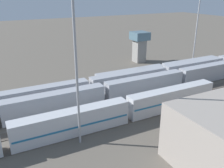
{
  "coord_description": "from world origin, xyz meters",
  "views": [
    {
      "loc": [
        35.72,
        52.64,
        26.19
      ],
      "look_at": [
        7.04,
        -2.66,
        2.5
      ],
      "focal_mm": 39.47,
      "sensor_mm": 36.0,
      "label": 1
    }
  ],
  "objects": [
    {
      "name": "track_bed_1",
      "position": [
        0.0,
        -7.5,
        0.06
      ],
      "size": [
        140.0,
        2.8,
        0.12
      ],
      "primitive_type": "cube",
      "color": "#3D3833",
      "rests_on": "ground_plane"
    },
    {
      "name": "train_on_track_5",
      "position": [
        23.41,
        12.5,
        2.6
      ],
      "size": [
        71.4,
        3.06,
        5.0
      ],
      "color": "silver",
      "rests_on": "ground_plane"
    },
    {
      "name": "ground_plane",
      "position": [
        0.0,
        0.0,
        0.0
      ],
      "size": [
        400.0,
        400.0,
        0.0
      ],
      "primitive_type": "plane",
      "color": "#60594F"
    },
    {
      "name": "track_bed_5",
      "position": [
        0.0,
        12.5,
        0.06
      ],
      "size": [
        140.0,
        2.8,
        0.12
      ],
      "primitive_type": "cube",
      "color": "#4C443D",
      "rests_on": "ground_plane"
    },
    {
      "name": "control_tower",
      "position": [
        -16.83,
        -25.72,
        6.86
      ],
      "size": [
        6.0,
        6.0,
        11.62
      ],
      "color": "gray",
      "rests_on": "ground_plane"
    },
    {
      "name": "track_bed_2",
      "position": [
        0.0,
        -2.5,
        0.06
      ],
      "size": [
        140.0,
        2.8,
        0.12
      ],
      "primitive_type": "cube",
      "color": "#3D3833",
      "rests_on": "ground_plane"
    },
    {
      "name": "light_mast_1",
      "position": [
        23.13,
        15.6,
        19.84
      ],
      "size": [
        2.8,
        0.7,
        31.83
      ],
      "color": "#9EA0A5",
      "rests_on": "ground_plane"
    },
    {
      "name": "track_bed_0",
      "position": [
        0.0,
        -12.5,
        0.06
      ],
      "size": [
        140.0,
        2.8,
        0.12
      ],
      "primitive_type": "cube",
      "color": "#4C443D",
      "rests_on": "ground_plane"
    },
    {
      "name": "track_bed_3",
      "position": [
        0.0,
        2.5,
        0.06
      ],
      "size": [
        140.0,
        2.8,
        0.12
      ],
      "primitive_type": "cube",
      "color": "#4C443D",
      "rests_on": "ground_plane"
    },
    {
      "name": "train_on_track_2",
      "position": [
        1.72,
        -2.5,
        2.6
      ],
      "size": [
        119.8,
        3.06,
        5.0
      ],
      "color": "#A8AAB2",
      "rests_on": "ground_plane"
    },
    {
      "name": "track_bed_4",
      "position": [
        0.0,
        7.5,
        0.06
      ],
      "size": [
        140.0,
        2.8,
        0.12
      ],
      "primitive_type": "cube",
      "color": "#4C443D",
      "rests_on": "ground_plane"
    },
    {
      "name": "train_on_track_1",
      "position": [
        -14.21,
        -7.5,
        2.02
      ],
      "size": [
        47.2,
        3.0,
        3.8
      ],
      "color": "#A8AAB2",
      "rests_on": "ground_plane"
    },
    {
      "name": "light_mast_0",
      "position": [
        -34.5,
        -14.82,
        19.77
      ],
      "size": [
        2.8,
        0.7,
        31.71
      ],
      "color": "#9EA0A5",
      "rests_on": "ground_plane"
    },
    {
      "name": "train_on_track_3",
      "position": [
        -0.24,
        2.5,
        2.62
      ],
      "size": [
        119.8,
        3.0,
        5.0
      ],
      "color": "#A8AAB2",
      "rests_on": "ground_plane"
    }
  ]
}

